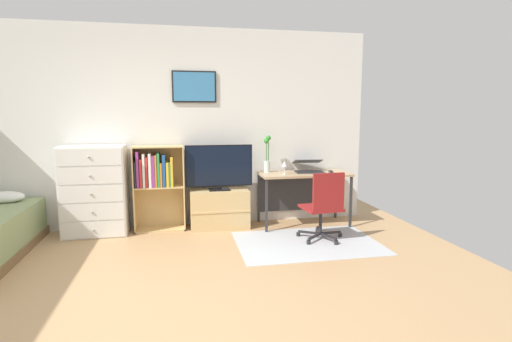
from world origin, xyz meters
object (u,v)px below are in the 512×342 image
at_px(laptop, 308,167).
at_px(wine_glass, 284,164).
at_px(television, 219,168).
at_px(computer_mouse, 331,171).
at_px(office_chair, 324,205).
at_px(tv_stand, 219,209).
at_px(bamboo_vase, 267,155).
at_px(bookshelf, 156,179).
at_px(desk, 302,181).
at_px(dresser, 95,191).

height_order(laptop, wine_glass, wine_glass).
height_order(television, computer_mouse, television).
distance_m(office_chair, wine_glass, 0.84).
relative_size(tv_stand, bamboo_vase, 1.54).
xyz_separation_m(tv_stand, wine_glass, (0.86, -0.18, 0.61)).
distance_m(bookshelf, desk, 2.00).
xyz_separation_m(desk, wine_glass, (-0.31, -0.17, 0.27)).
distance_m(dresser, wine_glass, 2.48).
distance_m(bookshelf, wine_glass, 1.72).
bearing_deg(office_chair, computer_mouse, 58.26).
xyz_separation_m(laptop, wine_glass, (-0.40, -0.18, 0.07)).
relative_size(dresser, tv_stand, 1.46).
distance_m(television, bamboo_vase, 0.70).
bearing_deg(wine_glass, office_chair, -63.65).
height_order(computer_mouse, bamboo_vase, bamboo_vase).
relative_size(desk, office_chair, 1.44).
bearing_deg(desk, bookshelf, 178.40).
bearing_deg(wine_glass, computer_mouse, 4.77).
height_order(tv_stand, television, television).
xyz_separation_m(bamboo_vase, wine_glass, (0.19, -0.25, -0.11)).
height_order(bookshelf, computer_mouse, bookshelf).
distance_m(dresser, office_chair, 2.91).
xyz_separation_m(television, laptop, (1.27, 0.02, -0.03)).
bearing_deg(office_chair, wine_glass, 111.58).
distance_m(desk, bamboo_vase, 0.63).
relative_size(television, office_chair, 1.05).
xyz_separation_m(bookshelf, tv_stand, (0.83, -0.04, -0.43)).
distance_m(office_chair, laptop, 0.91).
distance_m(tv_stand, television, 0.57).
bearing_deg(tv_stand, bamboo_vase, 5.42).
bearing_deg(bookshelf, computer_mouse, -4.14).
xyz_separation_m(dresser, laptop, (2.86, 0.01, 0.23)).
relative_size(television, computer_mouse, 8.65).
height_order(dresser, laptop, dresser).
bearing_deg(bookshelf, laptop, -1.34).
height_order(television, bamboo_vase, bamboo_vase).
xyz_separation_m(bookshelf, computer_mouse, (2.38, -0.17, 0.06)).
distance_m(desk, wine_glass, 0.45).
distance_m(television, desk, 1.20).
relative_size(office_chair, bamboo_vase, 1.67).
bearing_deg(television, bamboo_vase, 7.28).
distance_m(computer_mouse, wine_glass, 0.70).
bearing_deg(dresser, bamboo_vase, 2.00).
relative_size(television, wine_glass, 5.00).
bearing_deg(bookshelf, tv_stand, -3.09).
relative_size(tv_stand, television, 0.88).
height_order(bookshelf, television, television).
bearing_deg(laptop, dresser, -172.92).
xyz_separation_m(dresser, bookshelf, (0.77, 0.06, 0.12)).
bearing_deg(laptop, bookshelf, -174.48).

